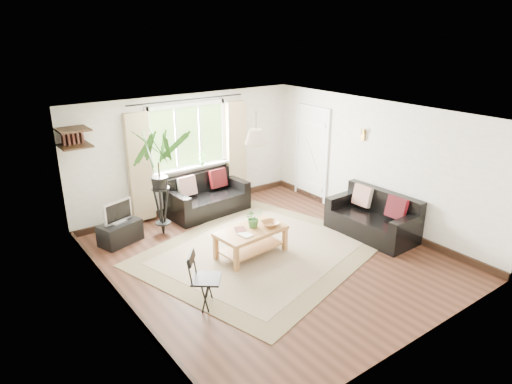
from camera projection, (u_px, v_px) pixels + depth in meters
floor at (270, 257)px, 7.66m from camera, size 5.50×5.50×0.00m
ceiling at (272, 115)px, 6.83m from camera, size 5.50×5.50×0.00m
wall_back at (188, 153)px, 9.32m from camera, size 5.00×0.02×2.40m
wall_front at (421, 257)px, 5.16m from camera, size 5.00×0.02×2.40m
wall_left at (118, 229)px, 5.85m from camera, size 0.02×5.50×2.40m
wall_right at (375, 163)px, 8.63m from camera, size 0.02×5.50×2.40m
rug at (260, 252)px, 7.82m from camera, size 4.42×4.06×0.02m
window at (188, 137)px, 9.17m from camera, size 2.50×0.16×2.16m
door at (312, 155)px, 9.97m from camera, size 0.06×0.96×2.06m
corner_shelf at (74, 138)px, 7.64m from camera, size 0.50×0.50×0.34m
pendant_lamp at (256, 133)px, 7.25m from camera, size 0.36×0.36×0.54m
wall_sconce at (362, 133)px, 8.63m from camera, size 0.12×0.12×0.28m
sofa_back at (208, 195)px, 9.34m from camera, size 1.68×0.93×0.77m
sofa_right at (372, 216)px, 8.33m from camera, size 1.65×0.86×0.77m
coffee_table at (251, 242)px, 7.64m from camera, size 1.22×0.74×0.48m
table_plant at (254, 218)px, 7.61m from camera, size 0.33×0.29×0.32m
bowl at (270, 224)px, 7.69m from camera, size 0.35×0.35×0.07m
book_a at (241, 236)px, 7.30m from camera, size 0.21×0.26×0.02m
book_b at (235, 230)px, 7.50m from camera, size 0.25×0.28×0.02m
tv_stand at (120, 233)px, 8.11m from camera, size 0.81×0.61×0.39m
tv at (118, 211)px, 7.97m from camera, size 0.59×0.35×0.43m
palm_stand at (160, 184)px, 8.19m from camera, size 0.78×0.78×1.97m
folding_chair at (207, 280)px, 6.21m from camera, size 0.59×0.59×0.81m
sill_plant at (202, 159)px, 9.42m from camera, size 0.14×0.10×0.27m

